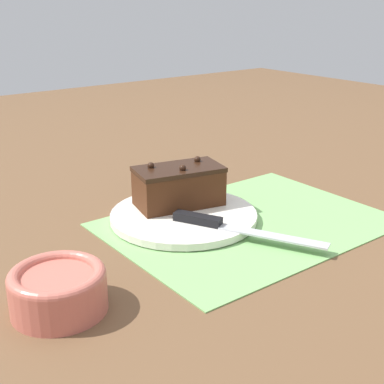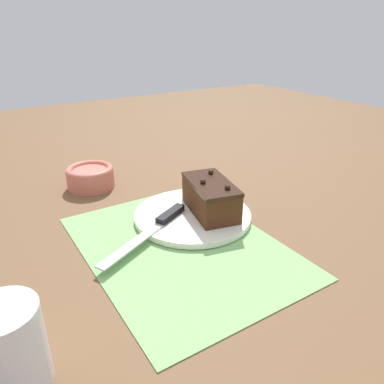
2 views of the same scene
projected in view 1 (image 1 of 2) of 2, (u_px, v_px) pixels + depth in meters
name	position (u px, v px, depth m)	size (l,w,h in m)	color
ground_plane	(248.00, 224.00, 0.91)	(3.00, 3.00, 0.00)	brown
placemat_woven	(248.00, 223.00, 0.91)	(0.46, 0.34, 0.00)	#7AB266
cake_plate	(184.00, 216.00, 0.92)	(0.25, 0.25, 0.01)	white
chocolate_cake	(179.00, 186.00, 0.94)	(0.17, 0.11, 0.08)	#472614
serving_knife	(222.00, 224.00, 0.86)	(0.13, 0.24, 0.01)	black
small_bowl	(58.00, 289.00, 0.65)	(0.12, 0.12, 0.06)	#C66656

